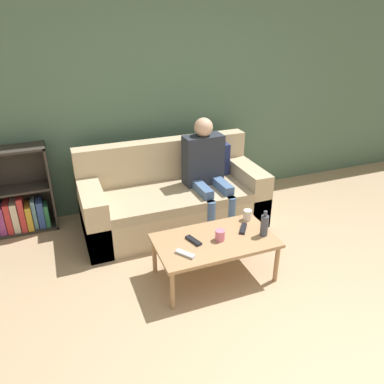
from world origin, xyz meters
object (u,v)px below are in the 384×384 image
Objects in this scene: cup_far at (247,215)px; tv_remote_2 at (193,241)px; tv_remote_0 at (243,229)px; bottle at (264,225)px; person_adult at (206,165)px; cup_near at (220,235)px; tv_remote_1 at (185,254)px; coffee_table at (215,243)px; couch at (173,199)px; bookshelf at (19,201)px.

tv_remote_2 is at bearing -164.94° from cup_far.
tv_remote_0 is 0.21m from bottle.
person_adult reaches higher than cup_near.
bottle is at bearing -32.85° from tv_remote_1.
cup_far is (0.42, 0.19, 0.09)m from coffee_table.
tv_remote_0 is (-0.12, -0.14, -0.04)m from cup_far.
cup_near is 0.40× the size of bottle.
cup_far is at bearing -2.92° from tv_remote_2.
couch is 2.08× the size of bookshelf.
cup_far is at bearing 86.48° from tv_remote_0.
tv_remote_1 is (-0.63, -1.06, -0.27)m from person_adult.
bookshelf is at bearing 163.11° from couch.
tv_remote_2 is (0.13, 0.15, 0.00)m from tv_remote_1.
couch is at bearing 63.32° from tv_remote_2.
bookshelf is 9.28× the size of cup_far.
cup_near is (0.03, -0.02, 0.08)m from coffee_table.
tv_remote_0 is at bearing 9.53° from coffee_table.
bookshelf is 5.23× the size of tv_remote_2.
bottle is (0.00, -0.28, 0.05)m from cup_far.
person_adult is 0.79m from cup_far.
bottle reaches higher than tv_remote_1.
bookshelf is 2.18m from coffee_table.
person_adult is 1.07m from tv_remote_2.
cup_near is 0.23m from tv_remote_2.
coffee_table is 6.15× the size of tv_remote_1.
bookshelf is at bearing 141.81° from bottle.
bookshelf is at bearing 147.16° from cup_far.
person_adult is 6.57× the size of tv_remote_2.
coffee_table is 0.34m from tv_remote_1.
tv_remote_2 is at bearing -141.61° from tv_remote_0.
coffee_table is at bearing -134.26° from tv_remote_0.
person_adult is 4.92× the size of bottle.
tv_remote_1 is (-0.61, -0.17, 0.00)m from tv_remote_0.
tv_remote_2 is (-0.50, -0.91, -0.27)m from person_adult.
bottle is at bearing -67.73° from couch.
person_adult reaches higher than bottle.
tv_remote_1 is (1.27, -1.61, 0.06)m from bookshelf.
cup_far is at bearing -32.84° from bookshelf.
tv_remote_0 is 0.94× the size of tv_remote_2.
tv_remote_0 is at bearing -71.07° from couch.
tv_remote_1 is 0.71× the size of bottle.
tv_remote_1 is at bearing -122.67° from person_adult.
cup_far is 0.42× the size of bottle.
tv_remote_2 is at bearing 14.22° from tv_remote_1.
bookshelf is 2.00m from person_adult.
bookshelf is 2.05m from tv_remote_1.
bookshelf is 2.39m from cup_far.
cup_near is at bearing -19.45° from tv_remote_1.
cup_near is 0.53× the size of tv_remote_2.
bottle is (2.01, -1.58, 0.15)m from bookshelf.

